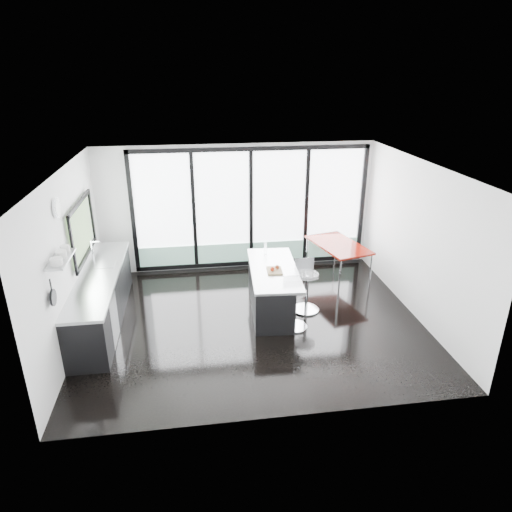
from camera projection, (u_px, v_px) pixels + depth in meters
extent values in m
cube|color=black|center=(253.00, 321.00, 8.30)|extent=(6.00, 5.00, 0.00)
cube|color=white|center=(252.00, 168.00, 7.23)|extent=(6.00, 5.00, 0.00)
cube|color=silver|center=(237.00, 208.00, 10.05)|extent=(6.00, 0.00, 2.80)
cube|color=white|center=(251.00, 208.00, 10.06)|extent=(5.00, 0.02, 2.50)
cube|color=slate|center=(251.00, 252.00, 10.42)|extent=(5.00, 0.02, 0.44)
cube|color=black|center=(194.00, 211.00, 9.86)|extent=(0.08, 0.04, 2.50)
cube|color=black|center=(251.00, 208.00, 10.02)|extent=(0.08, 0.04, 2.50)
cube|color=black|center=(306.00, 206.00, 10.19)|extent=(0.08, 0.04, 2.50)
cube|color=silver|center=(281.00, 325.00, 5.48)|extent=(6.00, 0.00, 2.80)
cube|color=silver|center=(69.00, 259.00, 7.36)|extent=(0.00, 5.00, 2.80)
cube|color=#587349|center=(81.00, 229.00, 8.11)|extent=(0.02, 1.60, 0.90)
cube|color=#AAADAF|center=(61.00, 259.00, 6.47)|extent=(0.25, 0.80, 0.03)
cylinder|color=white|center=(56.00, 208.00, 6.73)|extent=(0.04, 0.30, 0.30)
cylinder|color=black|center=(53.00, 298.00, 6.25)|extent=(0.03, 0.24, 0.24)
cube|color=silver|center=(418.00, 241.00, 8.16)|extent=(0.00, 5.00, 2.80)
cube|color=black|center=(102.00, 299.00, 8.14)|extent=(0.65, 3.20, 0.87)
cube|color=#AAADAF|center=(98.00, 276.00, 7.97)|extent=(0.69, 3.24, 0.05)
cube|color=#AAADAF|center=(103.00, 265.00, 8.42)|extent=(0.45, 0.48, 0.06)
cylinder|color=silver|center=(93.00, 253.00, 8.31)|extent=(0.02, 0.02, 0.44)
cube|color=#AAADAF|center=(114.00, 320.00, 7.50)|extent=(0.03, 0.60, 0.80)
cube|color=black|center=(270.00, 290.00, 8.60)|extent=(0.81, 2.02, 0.78)
cube|color=#AAADAF|center=(274.00, 269.00, 8.45)|extent=(0.99, 2.09, 0.05)
cube|color=#9C8358|center=(275.00, 271.00, 8.31)|extent=(0.29, 0.38, 0.03)
sphere|color=#A5240C|center=(272.00, 269.00, 8.24)|extent=(0.09, 0.09, 0.08)
sphere|color=maroon|center=(277.00, 267.00, 8.33)|extent=(0.08, 0.08, 0.08)
cylinder|color=silver|center=(265.00, 249.00, 9.00)|extent=(0.07, 0.07, 0.25)
cylinder|color=silver|center=(295.00, 309.00, 7.96)|extent=(0.48, 0.48, 0.73)
cylinder|color=silver|center=(307.00, 292.00, 8.51)|extent=(0.55, 0.55, 0.78)
cube|color=#6F0F07|center=(337.00, 261.00, 9.85)|extent=(1.18, 1.64, 0.79)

